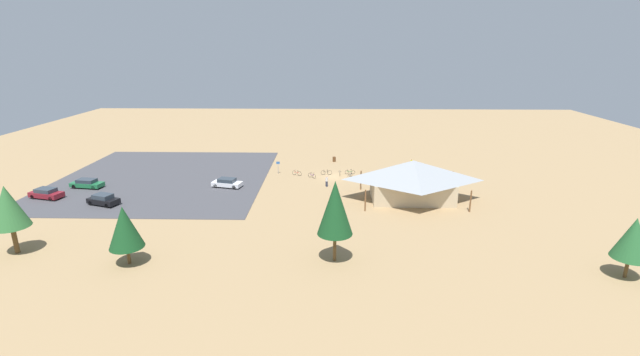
% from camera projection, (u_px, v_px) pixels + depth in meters
% --- Properties ---
extents(ground, '(160.00, 160.00, 0.00)m').
position_uv_depth(ground, '(334.00, 177.00, 72.37)').
color(ground, '#9E7F56').
rests_on(ground, ground).
extents(parking_lot_asphalt, '(33.19, 35.39, 0.05)m').
position_uv_depth(parking_lot_asphalt, '(164.00, 178.00, 71.68)').
color(parking_lot_asphalt, '#424247').
rests_on(parking_lot_asphalt, ground).
extents(bike_pavilion, '(14.05, 9.35, 5.73)m').
position_uv_depth(bike_pavilion, '(413.00, 177.00, 60.51)').
color(bike_pavilion, '#C6B28E').
rests_on(bike_pavilion, ground).
extents(trash_bin, '(0.60, 0.60, 0.90)m').
position_uv_depth(trash_bin, '(334.00, 159.00, 81.56)').
color(trash_bin, brown).
rests_on(trash_bin, ground).
extents(lot_sign, '(0.56, 0.08, 2.20)m').
position_uv_depth(lot_sign, '(278.00, 166.00, 73.58)').
color(lot_sign, '#99999E').
rests_on(lot_sign, ground).
extents(pine_far_east, '(3.64, 3.64, 7.38)m').
position_uv_depth(pine_far_east, '(8.00, 207.00, 44.34)').
color(pine_far_east, brown).
rests_on(pine_far_east, ground).
extents(pine_midwest, '(3.53, 3.53, 8.42)m').
position_uv_depth(pine_midwest, '(335.00, 208.00, 42.53)').
color(pine_midwest, brown).
rests_on(pine_midwest, ground).
extents(pine_center, '(3.26, 3.26, 5.96)m').
position_uv_depth(pine_center, '(633.00, 238.00, 39.86)').
color(pine_center, brown).
rests_on(pine_center, ground).
extents(pine_west, '(3.35, 3.35, 6.06)m').
position_uv_depth(pine_west, '(125.00, 227.00, 42.43)').
color(pine_west, brown).
rests_on(pine_west, ground).
extents(bicycle_black_back_row, '(1.82, 0.48, 0.86)m').
position_uv_depth(bicycle_black_back_row, '(326.00, 173.00, 73.22)').
color(bicycle_black_back_row, black).
rests_on(bicycle_black_back_row, ground).
extents(bicycle_silver_yard_right, '(0.48, 1.70, 0.84)m').
position_uv_depth(bicycle_silver_yard_right, '(340.00, 173.00, 72.84)').
color(bicycle_silver_yard_right, black).
rests_on(bicycle_silver_yard_right, ground).
extents(bicycle_white_yard_center, '(0.80, 1.67, 0.88)m').
position_uv_depth(bicycle_white_yard_center, '(350.00, 176.00, 71.46)').
color(bicycle_white_yard_center, black).
rests_on(bicycle_white_yard_center, ground).
extents(bicycle_blue_lone_east, '(0.49, 1.60, 0.78)m').
position_uv_depth(bicycle_blue_lone_east, '(380.00, 179.00, 70.03)').
color(bicycle_blue_lone_east, black).
rests_on(bicycle_blue_lone_east, ground).
extents(bicycle_purple_by_bin, '(1.27, 1.23, 0.89)m').
position_uv_depth(bicycle_purple_by_bin, '(312.00, 176.00, 71.57)').
color(bicycle_purple_by_bin, black).
rests_on(bicycle_purple_by_bin, ground).
extents(bicycle_yellow_edge_north, '(1.03, 1.47, 0.85)m').
position_uv_depth(bicycle_yellow_edge_north, '(372.00, 176.00, 71.67)').
color(bicycle_yellow_edge_north, black).
rests_on(bicycle_yellow_edge_north, ground).
extents(bicycle_red_yard_front, '(1.59, 0.79, 0.87)m').
position_uv_depth(bicycle_red_yard_front, '(297.00, 173.00, 72.94)').
color(bicycle_red_yard_front, black).
rests_on(bicycle_red_yard_front, ground).
extents(bicycle_teal_yard_left, '(1.63, 0.75, 0.77)m').
position_uv_depth(bicycle_teal_yard_left, '(356.00, 179.00, 69.88)').
color(bicycle_teal_yard_left, black).
rests_on(bicycle_teal_yard_left, ground).
extents(bicycle_green_near_sign, '(1.69, 0.48, 0.81)m').
position_uv_depth(bicycle_green_near_sign, '(350.00, 172.00, 73.66)').
color(bicycle_green_near_sign, black).
rests_on(bicycle_green_near_sign, ground).
extents(car_maroon_aisle_side, '(4.95, 2.96, 1.46)m').
position_uv_depth(car_maroon_aisle_side, '(46.00, 193.00, 61.80)').
color(car_maroon_aisle_side, maroon).
rests_on(car_maroon_aisle_side, parking_lot_asphalt).
extents(car_white_end_stall, '(4.80, 2.83, 1.37)m').
position_uv_depth(car_white_end_stall, '(227.00, 183.00, 66.68)').
color(car_white_end_stall, white).
rests_on(car_white_end_stall, parking_lot_asphalt).
extents(car_black_back_corner, '(4.60, 3.17, 1.49)m').
position_uv_depth(car_black_back_corner, '(103.00, 200.00, 59.26)').
color(car_black_back_corner, black).
rests_on(car_black_back_corner, parking_lot_asphalt).
extents(car_green_front_row, '(5.00, 2.54, 1.36)m').
position_uv_depth(car_green_front_row, '(87.00, 183.00, 66.38)').
color(car_green_front_row, '#1E6B3D').
rests_on(car_green_front_row, parking_lot_asphalt).
extents(visitor_near_lot, '(0.36, 0.39, 1.68)m').
position_uv_depth(visitor_near_lot, '(327.00, 181.00, 67.04)').
color(visitor_near_lot, '#2D3347').
rests_on(visitor_near_lot, ground).
extents(visitor_crossing_yard, '(0.36, 0.36, 1.76)m').
position_uv_depth(visitor_crossing_yard, '(424.00, 172.00, 71.64)').
color(visitor_crossing_yard, '#2D3347').
rests_on(visitor_crossing_yard, ground).
extents(visitor_by_pavilion, '(0.36, 0.36, 1.70)m').
position_uv_depth(visitor_by_pavilion, '(411.00, 163.00, 77.04)').
color(visitor_by_pavilion, '#2D3347').
rests_on(visitor_by_pavilion, ground).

